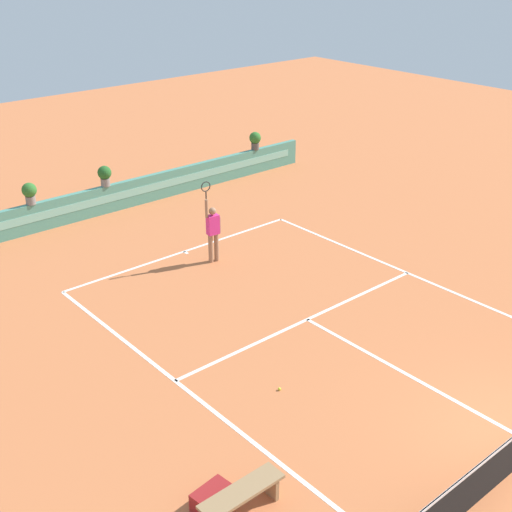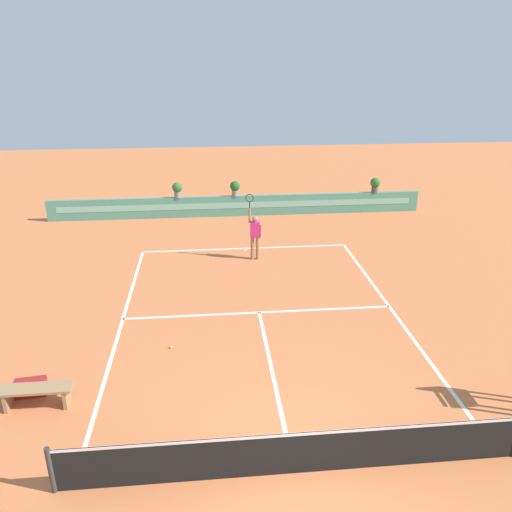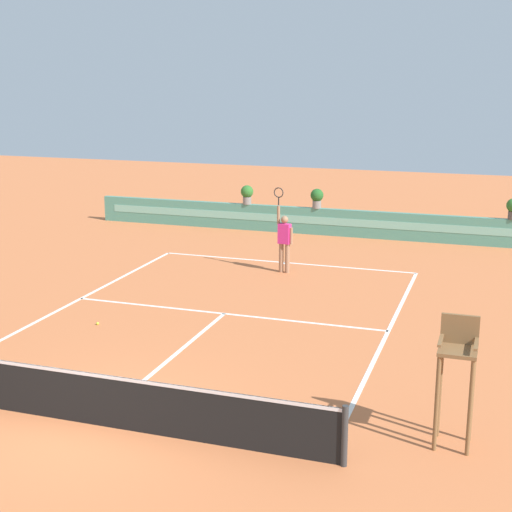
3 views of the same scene
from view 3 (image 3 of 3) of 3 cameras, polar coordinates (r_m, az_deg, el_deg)
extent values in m
plane|color=#C66B3D|center=(18.45, -2.89, -4.79)|extent=(60.00, 60.00, 0.00)
cube|color=white|center=(23.80, 2.28, -0.50)|extent=(8.22, 0.10, 0.01)
cube|color=white|center=(18.80, -2.44, -4.42)|extent=(8.22, 0.10, 0.01)
cube|color=white|center=(16.03, -6.56, -7.78)|extent=(0.10, 6.40, 0.01)
cube|color=white|center=(20.20, -13.89, -3.52)|extent=(0.10, 11.89, 0.01)
cube|color=white|center=(17.39, 9.84, -6.14)|extent=(0.10, 11.89, 0.01)
cube|color=white|center=(23.71, 2.21, -0.56)|extent=(0.10, 0.20, 0.01)
cylinder|color=#333333|center=(11.76, 6.78, -13.50)|extent=(0.10, 0.10, 1.00)
cube|color=black|center=(13.26, -12.55, -10.58)|extent=(8.82, 0.02, 0.95)
cube|color=white|center=(13.08, -12.65, -8.80)|extent=(8.82, 0.03, 0.06)
cube|color=#4C8E7A|center=(27.94, 4.88, 2.64)|extent=(18.00, 0.20, 1.00)
cube|color=#7ABCA8|center=(27.83, 4.83, 2.71)|extent=(17.10, 0.01, 0.28)
cylinder|color=brown|center=(12.32, 13.63, -10.92)|extent=(0.07, 0.07, 1.60)
cylinder|color=brown|center=(12.30, 16.03, -11.12)|extent=(0.07, 0.07, 1.60)
cylinder|color=brown|center=(12.79, 13.84, -9.99)|extent=(0.07, 0.07, 1.60)
cylinder|color=brown|center=(12.77, 16.15, -10.19)|extent=(0.07, 0.07, 1.60)
cube|color=brown|center=(12.23, 15.15, -7.00)|extent=(0.60, 0.60, 0.06)
cube|color=brown|center=(12.40, 15.31, -5.40)|extent=(0.60, 0.06, 0.48)
cube|color=brown|center=(12.19, 13.93, -6.23)|extent=(0.06, 0.60, 0.04)
cube|color=brown|center=(12.17, 16.47, -6.44)|extent=(0.06, 0.60, 0.04)
cylinder|color=#9E7051|center=(22.50, 2.41, -0.18)|extent=(0.14, 0.14, 0.90)
cylinder|color=#9E7051|center=(22.57, 1.94, -0.12)|extent=(0.14, 0.14, 0.90)
cube|color=#E52D84|center=(22.37, 2.19, 1.72)|extent=(0.38, 0.26, 0.60)
sphere|color=#9E7051|center=(22.28, 2.20, 2.80)|extent=(0.22, 0.22, 0.22)
cylinder|color=#9E7051|center=(22.33, 1.73, 3.14)|extent=(0.09, 0.09, 0.55)
cylinder|color=black|center=(22.26, 1.74, 4.20)|extent=(0.04, 0.04, 0.24)
torus|color=#262626|center=(22.22, 1.74, 4.87)|extent=(0.31, 0.07, 0.31)
cylinder|color=#9E7051|center=(22.29, 2.71, 1.54)|extent=(0.09, 0.09, 0.50)
sphere|color=#CCE033|center=(18.36, -12.00, -5.06)|extent=(0.07, 0.07, 0.07)
cylinder|color=gray|center=(28.62, -0.69, 4.26)|extent=(0.32, 0.32, 0.28)
sphere|color=#2D6B28|center=(28.57, -0.69, 4.94)|extent=(0.48, 0.48, 0.48)
cylinder|color=gray|center=(27.85, 4.67, 3.95)|extent=(0.32, 0.32, 0.28)
sphere|color=#235B23|center=(27.79, 4.68, 4.65)|extent=(0.48, 0.48, 0.48)
camera|label=1|loc=(18.60, -55.13, 17.78)|focal=47.93mm
camera|label=2|loc=(8.58, -53.21, 18.90)|focal=35.41mm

